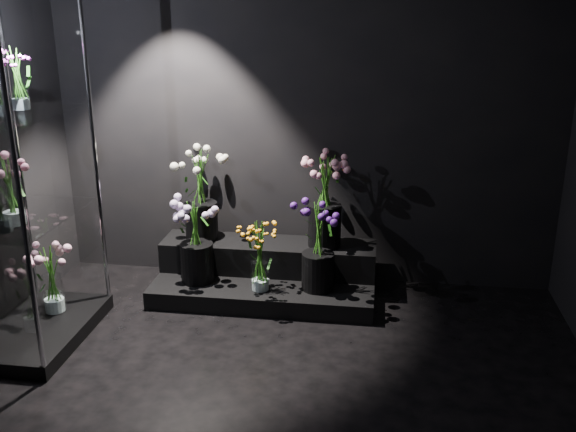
# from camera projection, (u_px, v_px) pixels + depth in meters

# --- Properties ---
(floor) EXTENTS (4.00, 4.00, 0.00)m
(floor) POSITION_uv_depth(u_px,v_px,m) (260.00, 421.00, 3.57)
(floor) COLOR black
(floor) RESTS_ON ground
(wall_back) EXTENTS (4.00, 0.00, 4.00)m
(wall_back) POSITION_uv_depth(u_px,v_px,m) (304.00, 111.00, 4.99)
(wall_back) COLOR black
(wall_back) RESTS_ON floor
(display_riser) EXTENTS (1.71, 0.76, 0.38)m
(display_riser) POSITION_uv_depth(u_px,v_px,m) (266.00, 273.00, 5.10)
(display_riser) COLOR black
(display_riser) RESTS_ON floor
(display_case) EXTENTS (0.62, 1.03, 2.27)m
(display_case) POSITION_uv_depth(u_px,v_px,m) (20.00, 179.00, 4.08)
(display_case) COLOR black
(display_case) RESTS_ON floor
(bouquet_orange_bells) EXTENTS (0.33, 0.33, 0.54)m
(bouquet_orange_bells) POSITION_uv_depth(u_px,v_px,m) (260.00, 256.00, 4.76)
(bouquet_orange_bells) COLOR white
(bouquet_orange_bells) RESTS_ON display_riser
(bouquet_lilac) EXTENTS (0.39, 0.39, 0.66)m
(bouquet_lilac) POSITION_uv_depth(u_px,v_px,m) (196.00, 235.00, 4.88)
(bouquet_lilac) COLOR black
(bouquet_lilac) RESTS_ON display_riser
(bouquet_purple) EXTENTS (0.42, 0.42, 0.68)m
(bouquet_purple) POSITION_uv_depth(u_px,v_px,m) (318.00, 242.00, 4.75)
(bouquet_purple) COLOR black
(bouquet_purple) RESTS_ON display_riser
(bouquet_cream_roses) EXTENTS (0.41, 0.41, 0.73)m
(bouquet_cream_roses) POSITION_uv_depth(u_px,v_px,m) (200.00, 189.00, 5.09)
(bouquet_cream_roses) COLOR black
(bouquet_cream_roses) RESTS_ON display_riser
(bouquet_pink_roses) EXTENTS (0.43, 0.43, 0.73)m
(bouquet_pink_roses) POSITION_uv_depth(u_px,v_px,m) (325.00, 197.00, 4.94)
(bouquet_pink_roses) COLOR black
(bouquet_pink_roses) RESTS_ON display_riser
(bouquet_case_pink) EXTENTS (0.36, 0.36, 0.43)m
(bouquet_case_pink) POSITION_uv_depth(u_px,v_px,m) (10.00, 190.00, 3.95)
(bouquet_case_pink) COLOR white
(bouquet_case_pink) RESTS_ON display_case
(bouquet_case_magenta) EXTENTS (0.27, 0.27, 0.41)m
(bouquet_case_magenta) POSITION_uv_depth(u_px,v_px,m) (17.00, 76.00, 4.03)
(bouquet_case_magenta) COLOR white
(bouquet_case_magenta) RESTS_ON display_case
(bouquet_case_base_pink) EXTENTS (0.39, 0.39, 0.49)m
(bouquet_case_base_pink) POSITION_uv_depth(u_px,v_px,m) (51.00, 278.00, 4.52)
(bouquet_case_base_pink) COLOR white
(bouquet_case_base_pink) RESTS_ON display_case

